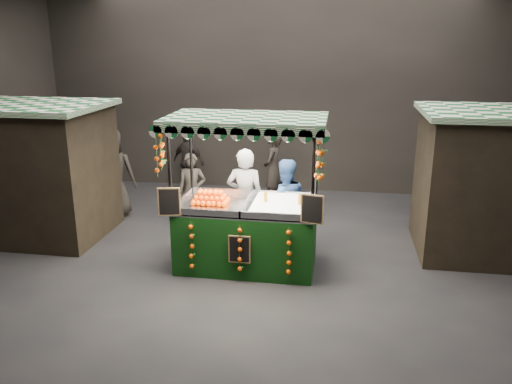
# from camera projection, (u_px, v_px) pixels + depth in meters

# --- Properties ---
(ground) EXTENTS (12.00, 12.00, 0.00)m
(ground) POSITION_uv_depth(u_px,v_px,m) (244.00, 269.00, 8.86)
(ground) COLOR black
(ground) RESTS_ON ground
(market_hall) EXTENTS (12.10, 10.10, 5.05)m
(market_hall) POSITION_uv_depth(u_px,v_px,m) (242.00, 65.00, 7.89)
(market_hall) COLOR black
(market_hall) RESTS_ON ground
(neighbour_stall_left) EXTENTS (3.00, 2.20, 2.60)m
(neighbour_stall_left) POSITION_uv_depth(u_px,v_px,m) (31.00, 170.00, 10.12)
(neighbour_stall_left) COLOR black
(neighbour_stall_left) RESTS_ON ground
(neighbour_stall_right) EXTENTS (3.00, 2.20, 2.60)m
(neighbour_stall_right) POSITION_uv_depth(u_px,v_px,m) (503.00, 183.00, 9.22)
(neighbour_stall_right) COLOR black
(neighbour_stall_right) RESTS_ON ground
(juice_stall) EXTENTS (2.67, 1.57, 2.58)m
(juice_stall) POSITION_uv_depth(u_px,v_px,m) (247.00, 222.00, 8.76)
(juice_stall) COLOR black
(juice_stall) RESTS_ON ground
(vendor_grey) EXTENTS (0.69, 0.45, 1.89)m
(vendor_grey) POSITION_uv_depth(u_px,v_px,m) (245.00, 199.00, 9.54)
(vendor_grey) COLOR gray
(vendor_grey) RESTS_ON ground
(vendor_blue) EXTENTS (0.99, 0.88, 1.71)m
(vendor_blue) POSITION_uv_depth(u_px,v_px,m) (284.00, 205.00, 9.50)
(vendor_blue) COLOR navy
(vendor_blue) RESTS_ON ground
(shopper_0) EXTENTS (0.62, 0.46, 1.57)m
(shopper_0) POSITION_uv_depth(u_px,v_px,m) (192.00, 191.00, 10.56)
(shopper_0) COLOR #2D2925
(shopper_0) RESTS_ON ground
(shopper_1) EXTENTS (0.98, 0.94, 1.60)m
(shopper_1) POSITION_uv_depth(u_px,v_px,m) (482.00, 205.00, 9.68)
(shopper_1) COLOR black
(shopper_1) RESTS_ON ground
(shopper_2) EXTENTS (1.01, 0.71, 1.59)m
(shopper_2) POSITION_uv_depth(u_px,v_px,m) (189.00, 161.00, 13.04)
(shopper_2) COLOR black
(shopper_2) RESTS_ON ground
(shopper_3) EXTENTS (1.13, 1.33, 1.78)m
(shopper_3) POSITION_uv_depth(u_px,v_px,m) (444.00, 184.00, 10.68)
(shopper_3) COLOR black
(shopper_3) RESTS_ON ground
(shopper_4) EXTENTS (1.03, 0.76, 1.92)m
(shopper_4) POSITION_uv_depth(u_px,v_px,m) (113.00, 173.00, 11.29)
(shopper_4) COLOR black
(shopper_4) RESTS_ON ground
(shopper_5) EXTENTS (0.82, 1.56, 1.60)m
(shopper_5) POSITION_uv_depth(u_px,v_px,m) (452.00, 197.00, 10.16)
(shopper_5) COLOR #2C2624
(shopper_5) RESTS_ON ground
(shopper_6) EXTENTS (0.53, 0.71, 1.77)m
(shopper_6) POSITION_uv_depth(u_px,v_px,m) (273.00, 170.00, 11.85)
(shopper_6) COLOR black
(shopper_6) RESTS_ON ground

